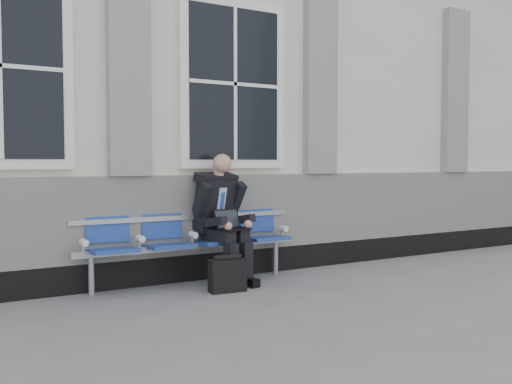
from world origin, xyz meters
TOP-DOWN VIEW (x-y plane):
  - ground at (0.00, 0.00)m, footprint 70.00×70.00m
  - station_building at (-0.02, 3.47)m, footprint 14.40×4.40m
  - bench at (-0.26, 1.32)m, footprint 2.60×0.47m
  - businessman at (0.07, 1.19)m, footprint 0.62×0.83m
  - briefcase at (-0.10, 0.75)m, footprint 0.39×0.19m

SIDE VIEW (x-z plane):
  - ground at x=0.00m, z-range 0.00..0.00m
  - briefcase at x=-0.10m, z-range -0.02..0.37m
  - bench at x=-0.26m, z-range 0.10..1.01m
  - businessman at x=0.07m, z-range 0.06..1.49m
  - station_building at x=-0.02m, z-range -0.02..4.47m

